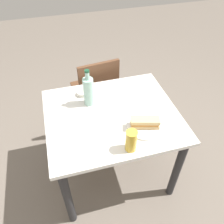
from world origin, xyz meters
The scene contains 9 objects.
ground_plane centered at (0.00, 0.00, 0.00)m, with size 8.00×8.00×0.00m, color #6B6056.
dining_table centered at (0.00, 0.00, 0.60)m, with size 0.96×0.83×0.72m.
chair_far centered at (0.01, 0.61, 0.48)m, with size 0.45×0.45×0.84m.
plate_near centered at (0.18, -0.19, 0.73)m, with size 0.24×0.24×0.01m, color white.
baguette_sandwich_near centered at (0.18, -0.19, 0.77)m, with size 0.20×0.12×0.07m.
knife_near centered at (0.18, -0.13, 0.74)m, with size 0.16×0.10×0.01m.
water_bottle centered at (-0.13, 0.16, 0.84)m, with size 0.08×0.08×0.30m.
beer_glass centered at (0.03, -0.33, 0.80)m, with size 0.07×0.07×0.15m, color gold.
olive_bowl centered at (-0.16, 0.28, 0.74)m, with size 0.09×0.09×0.03m, color silver.
Camera 1 is at (-0.32, -1.17, 1.88)m, focal length 36.96 mm.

